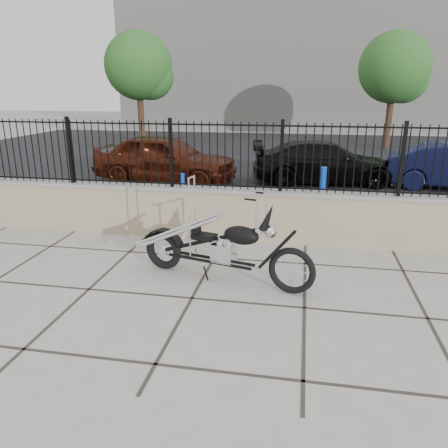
% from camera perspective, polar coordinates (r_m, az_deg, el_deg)
% --- Properties ---
extents(ground_plane, '(90.00, 90.00, 0.00)m').
position_cam_1_polar(ground_plane, '(6.00, -4.21, -9.66)').
color(ground_plane, '#99968E').
rests_on(ground_plane, ground).
extents(parking_lot, '(30.00, 30.00, 0.00)m').
position_cam_1_polar(parking_lot, '(17.92, 5.93, 8.57)').
color(parking_lot, black).
rests_on(parking_lot, ground).
extents(retaining_wall, '(14.00, 0.36, 0.96)m').
position_cam_1_polar(retaining_wall, '(8.10, 0.13, 1.32)').
color(retaining_wall, gray).
rests_on(retaining_wall, ground_plane).
extents(iron_fence, '(14.00, 0.08, 1.20)m').
position_cam_1_polar(iron_fence, '(7.87, 0.14, 8.90)').
color(iron_fence, black).
rests_on(iron_fence, retaining_wall).
extents(background_building, '(22.00, 6.00, 8.00)m').
position_cam_1_polar(background_building, '(31.72, 8.40, 19.54)').
color(background_building, beige).
rests_on(background_building, ground_plane).
extents(chopper_motorcycle, '(2.60, 1.08, 1.54)m').
position_cam_1_polar(chopper_motorcycle, '(6.25, -0.50, -0.81)').
color(chopper_motorcycle, black).
rests_on(chopper_motorcycle, ground_plane).
extents(car_red, '(4.43, 2.25, 1.44)m').
position_cam_1_polar(car_red, '(13.10, -7.72, 8.46)').
color(car_red, '#3E1408').
rests_on(car_red, parking_lot).
extents(car_black, '(4.44, 2.22, 1.24)m').
position_cam_1_polar(car_black, '(13.28, 13.07, 7.84)').
color(car_black, black).
rests_on(car_black, parking_lot).
extents(bollard_a, '(0.11, 0.11, 0.89)m').
position_cam_1_polar(bollard_a, '(9.95, -5.41, 4.07)').
color(bollard_a, blue).
rests_on(bollard_a, ground_plane).
extents(bollard_b, '(0.14, 0.14, 1.13)m').
position_cam_1_polar(bollard_b, '(9.60, 12.71, 3.95)').
color(bollard_b, blue).
rests_on(bollard_b, ground_plane).
extents(tree_left, '(3.30, 3.30, 5.57)m').
position_cam_1_polar(tree_left, '(23.22, -11.15, 20.01)').
color(tree_left, '#382619').
rests_on(tree_left, ground_plane).
extents(tree_right, '(3.16, 3.16, 5.33)m').
position_cam_1_polar(tree_right, '(22.19, 21.41, 18.89)').
color(tree_right, '#382619').
rests_on(tree_right, ground_plane).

